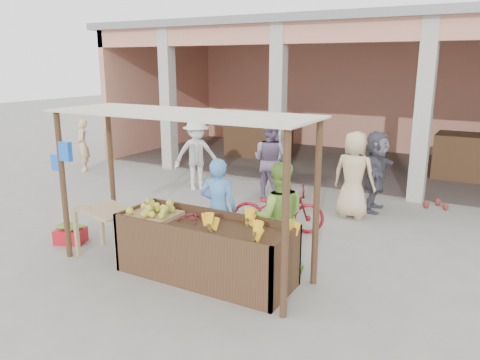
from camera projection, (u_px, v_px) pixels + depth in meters
The scene contains 20 objects.
ground at pixel (178, 270), 7.12m from camera, with size 60.00×60.00×0.00m, color gray.
market_building at pixel (357, 75), 13.96m from camera, with size 14.40×6.40×4.20m.
fruit_stall at pixel (205, 252), 6.78m from camera, with size 2.60×0.95×0.80m, color #503220.
stall_awning at pixel (175, 141), 6.69m from camera, with size 4.09×1.35×2.39m.
banana_heap at pixel (249, 226), 6.36m from camera, with size 1.18×0.64×0.21m, color yellow, non-canonical shape.
melon_tray at pixel (153, 211), 7.04m from camera, with size 0.74×0.64×0.20m.
berry_heap at pixel (192, 217), 6.82m from camera, with size 0.43×0.36×0.14m, color maroon.
side_table at pixel (108, 217), 7.51m from camera, with size 1.11×0.87×0.79m.
papaya_pile at pixel (107, 202), 7.45m from camera, with size 0.76×0.43×0.22m, color #4A862C, non-canonical shape.
red_crate at pixel (71, 236), 8.16m from camera, with size 0.49×0.35×0.26m, color #B5131D.
plantain_bundle at pixel (70, 227), 8.12m from camera, with size 0.37×0.26×0.07m, color olive, non-canonical shape.
produce_sacks at pixel (438, 194), 10.04m from camera, with size 0.86×0.81×0.66m.
vendor_blue at pixel (218, 205), 7.40m from camera, with size 0.65×0.48×1.74m, color #5394E6.
vendor_green at pixel (278, 214), 6.92m from camera, with size 0.85×0.49×1.77m, color #85BB45.
motorcycle at pixel (278, 208), 8.59m from camera, with size 1.77×0.61×0.93m, color maroon.
shopper_a at pixel (197, 152), 11.41m from camera, with size 1.22×0.61×1.90m, color silver.
shopper_c at pixel (354, 170), 9.33m from camera, with size 0.94×0.61×1.95m, color tan.
shopper_d at pixel (376, 169), 9.75m from camera, with size 1.66×0.68×1.80m, color #494853.
shopper_e at pixel (83, 144), 13.45m from camera, with size 0.58×0.44×1.55m, color #DEB97F.
shopper_f at pixel (271, 157), 10.55m from camera, with size 0.97×0.56×1.99m, color slate.
Camera 1 is at (4.05, -5.25, 3.07)m, focal length 35.00 mm.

